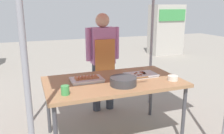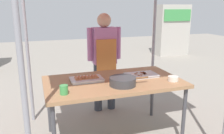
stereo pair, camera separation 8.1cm
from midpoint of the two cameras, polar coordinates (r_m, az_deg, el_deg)
name	(u,v)px [view 1 (the left image)]	position (r m, az deg, el deg)	size (l,w,h in m)	color
stall_table	(113,84)	(2.78, -0.48, -4.29)	(1.60, 0.90, 0.75)	#9E724C
tray_grilled_sausages	(87,79)	(2.75, -7.03, -2.99)	(0.38, 0.25, 0.06)	silver
tray_meat_skewers	(141,75)	(2.94, 6.30, -1.91)	(0.39, 0.25, 0.04)	silver
cooking_wok	(123,81)	(2.58, 1.91, -3.42)	(0.46, 0.30, 0.09)	#38383A
condiment_bowl	(173,78)	(2.84, 13.83, -2.65)	(0.12, 0.12, 0.06)	silver
drink_cup_near_edge	(65,90)	(2.37, -12.33, -5.56)	(0.08, 0.08, 0.09)	#3F994C
vendor_woman	(103,55)	(3.53, -2.90, 2.89)	(0.52, 0.22, 1.50)	#333842
neighbor_stall_left	(166,30)	(8.13, 12.74, 8.87)	(1.06, 0.65, 1.64)	#B7B2A8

